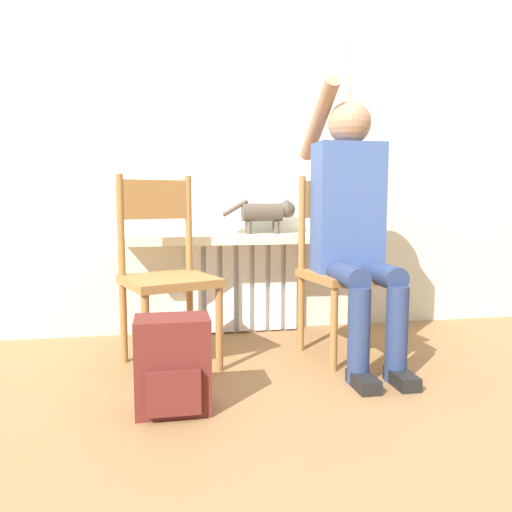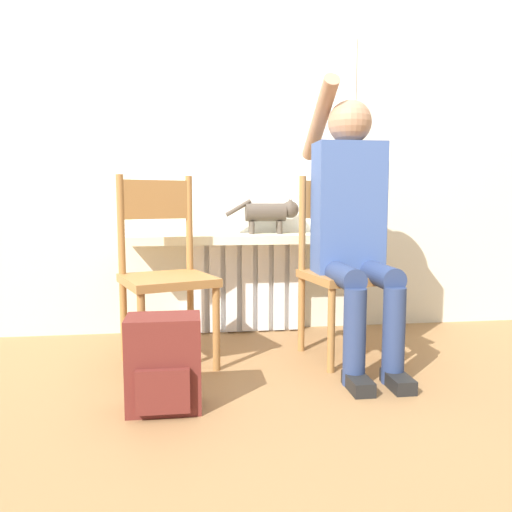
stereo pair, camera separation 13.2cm
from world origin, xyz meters
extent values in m
plane|color=olive|center=(0.00, 0.00, 0.00)|extent=(12.00, 12.00, 0.00)
cube|color=beige|center=(0.00, 1.23, 1.35)|extent=(7.00, 0.06, 2.70)
cube|color=white|center=(0.00, 1.16, 0.28)|extent=(0.69, 0.05, 0.56)
cube|color=white|center=(-0.30, 1.12, 0.28)|extent=(0.07, 0.03, 0.54)
cube|color=white|center=(-0.20, 1.12, 0.28)|extent=(0.07, 0.03, 0.54)
cube|color=white|center=(-0.10, 1.12, 0.28)|extent=(0.07, 0.03, 0.54)
cube|color=white|center=(0.00, 1.12, 0.28)|extent=(0.07, 0.03, 0.54)
cube|color=white|center=(0.10, 1.12, 0.28)|extent=(0.07, 0.03, 0.54)
cube|color=white|center=(0.20, 1.12, 0.28)|extent=(0.07, 0.03, 0.54)
cube|color=white|center=(0.30, 1.12, 0.28)|extent=(0.07, 0.03, 0.54)
cube|color=beige|center=(0.00, 1.05, 0.59)|extent=(1.43, 0.30, 0.05)
cube|color=white|center=(0.00, 1.20, 1.21)|extent=(1.37, 0.01, 1.19)
cube|color=#9E6B38|center=(-0.45, 0.56, 0.43)|extent=(0.52, 0.52, 0.04)
cylinder|color=#9E6B38|center=(-0.56, 0.33, 0.20)|extent=(0.04, 0.04, 0.41)
cylinder|color=#9E6B38|center=(-0.23, 0.45, 0.20)|extent=(0.04, 0.04, 0.41)
cylinder|color=#9E6B38|center=(-0.68, 0.67, 0.20)|extent=(0.04, 0.04, 0.41)
cylinder|color=#9E6B38|center=(-0.35, 0.79, 0.20)|extent=(0.04, 0.04, 0.41)
cylinder|color=#9E6B38|center=(-0.68, 0.67, 0.69)|extent=(0.04, 0.04, 0.49)
cylinder|color=#9E6B38|center=(-0.35, 0.79, 0.69)|extent=(0.04, 0.04, 0.49)
cube|color=#9E6B38|center=(-0.52, 0.73, 0.82)|extent=(0.35, 0.15, 0.20)
cube|color=#9E6B38|center=(0.45, 0.56, 0.43)|extent=(0.48, 0.48, 0.04)
cylinder|color=#9E6B38|center=(0.31, 0.35, 0.20)|extent=(0.04, 0.04, 0.41)
cylinder|color=#9E6B38|center=(0.66, 0.42, 0.20)|extent=(0.04, 0.04, 0.41)
cylinder|color=#9E6B38|center=(0.25, 0.70, 0.20)|extent=(0.04, 0.04, 0.41)
cylinder|color=#9E6B38|center=(0.60, 0.77, 0.20)|extent=(0.04, 0.04, 0.41)
cylinder|color=#9E6B38|center=(0.25, 0.70, 0.69)|extent=(0.04, 0.04, 0.49)
cylinder|color=#9E6B38|center=(0.60, 0.77, 0.69)|extent=(0.04, 0.04, 0.49)
cube|color=#9E6B38|center=(0.42, 0.74, 0.82)|extent=(0.37, 0.09, 0.20)
cylinder|color=navy|center=(0.36, 0.38, 0.46)|extent=(0.11, 0.40, 0.11)
cylinder|color=navy|center=(0.54, 0.38, 0.46)|extent=(0.11, 0.40, 0.11)
cylinder|color=navy|center=(0.36, 0.18, 0.22)|extent=(0.10, 0.10, 0.43)
cylinder|color=navy|center=(0.54, 0.18, 0.22)|extent=(0.10, 0.10, 0.43)
cube|color=black|center=(0.36, 0.12, 0.03)|extent=(0.09, 0.20, 0.06)
cube|color=black|center=(0.54, 0.12, 0.03)|extent=(0.09, 0.20, 0.06)
cube|color=#3D5693|center=(0.45, 0.58, 0.77)|extent=(0.34, 0.20, 0.66)
sphere|color=#A87A5B|center=(0.45, 0.58, 1.20)|extent=(0.22, 0.22, 0.22)
cylinder|color=#A87A5B|center=(0.34, 0.72, 1.23)|extent=(0.08, 0.50, 0.38)
cylinder|color=#3D5693|center=(0.61, 0.54, 0.74)|extent=(0.08, 0.08, 0.53)
cylinder|color=#4C4238|center=(0.11, 1.09, 0.74)|extent=(0.24, 0.11, 0.11)
sphere|color=#4C4238|center=(0.26, 1.09, 0.76)|extent=(0.10, 0.10, 0.10)
cone|color=#4C4238|center=(0.26, 1.06, 0.80)|extent=(0.04, 0.04, 0.04)
cone|color=#4C4238|center=(0.26, 1.11, 0.80)|extent=(0.04, 0.04, 0.04)
cylinder|color=#4C4238|center=(0.19, 1.06, 0.65)|extent=(0.03, 0.03, 0.07)
cylinder|color=#4C4238|center=(0.19, 1.11, 0.65)|extent=(0.03, 0.03, 0.07)
cylinder|color=#4C4238|center=(0.02, 1.06, 0.65)|extent=(0.03, 0.03, 0.07)
cylinder|color=#4C4238|center=(0.02, 1.11, 0.65)|extent=(0.03, 0.03, 0.07)
cylinder|color=#4C4238|center=(-0.06, 1.09, 0.77)|extent=(0.16, 0.03, 0.11)
cube|color=maroon|center=(-0.45, 0.03, 0.19)|extent=(0.28, 0.19, 0.37)
cube|color=maroon|center=(-0.45, -0.08, 0.11)|extent=(0.20, 0.03, 0.17)
camera|label=1|loc=(-0.47, -1.86, 0.81)|focal=35.00mm
camera|label=2|loc=(-0.34, -1.88, 0.81)|focal=35.00mm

